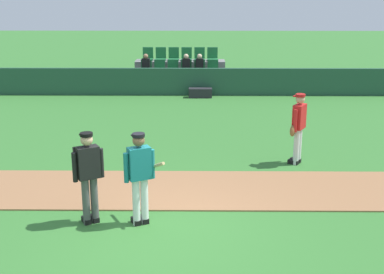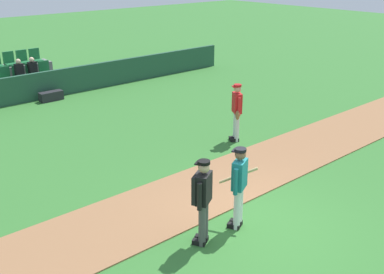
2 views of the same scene
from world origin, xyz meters
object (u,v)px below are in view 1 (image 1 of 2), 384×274
Objects in this scene: umpire_home_plate at (88,173)px; equipment_bag at (200,93)px; batter_teal_jersey at (140,175)px; runner_red_jersey at (298,126)px.

umpire_home_plate is 11.33m from equipment_bag.
equipment_bag is at bearing 84.07° from batter_teal_jersey.
umpire_home_plate is at bearing 177.36° from batter_teal_jersey.
equipment_bag is (1.16, 11.14, -0.79)m from batter_teal_jersey.
umpire_home_plate reaches higher than equipment_bag.
batter_teal_jersey is 11.23m from equipment_bag.
umpire_home_plate is (-0.95, 0.04, 0.03)m from batter_teal_jersey.
runner_red_jersey is at bearing 44.32° from batter_teal_jersey.
runner_red_jersey is at bearing 37.19° from umpire_home_plate.
runner_red_jersey is 1.96× the size of equipment_bag.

